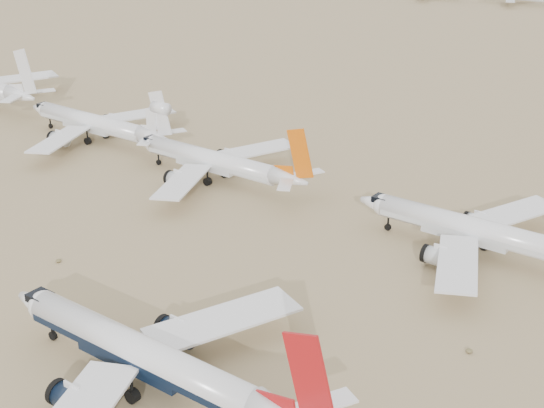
{
  "coord_description": "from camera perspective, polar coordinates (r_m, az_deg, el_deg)",
  "views": [
    {
      "loc": [
        68.81,
        -57.67,
        61.49
      ],
      "look_at": [
        -6.02,
        43.97,
        7.0
      ],
      "focal_mm": 50.0,
      "sensor_mm": 36.0,
      "label": 1
    }
  ],
  "objects": [
    {
      "name": "row2_orange_tail",
      "position": [
        165.3,
        -4.1,
        3.16
      ],
      "size": [
        46.13,
        45.13,
        16.46
      ],
      "color": "white",
      "rests_on": "ground"
    },
    {
      "name": "row2_white_trijet",
      "position": [
        195.4,
        -12.91,
        5.92
      ],
      "size": [
        47.76,
        46.68,
        16.92
      ],
      "color": "white",
      "rests_on": "ground"
    },
    {
      "name": "ground",
      "position": [
        108.83,
        -11.48,
        -11.6
      ],
      "size": [
        7000.0,
        7000.0,
        0.0
      ],
      "primitive_type": "plane",
      "color": "#8E7852",
      "rests_on": "ground"
    },
    {
      "name": "row2_gold_tail",
      "position": [
        136.87,
        15.65,
        -2.1
      ],
      "size": [
        47.05,
        46.02,
        16.75
      ],
      "color": "white",
      "rests_on": "ground"
    },
    {
      "name": "main_airliner",
      "position": [
        99.75,
        -9.0,
        -11.48
      ],
      "size": [
        51.44,
        50.24,
        18.15
      ],
      "color": "white",
      "rests_on": "ground"
    }
  ]
}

